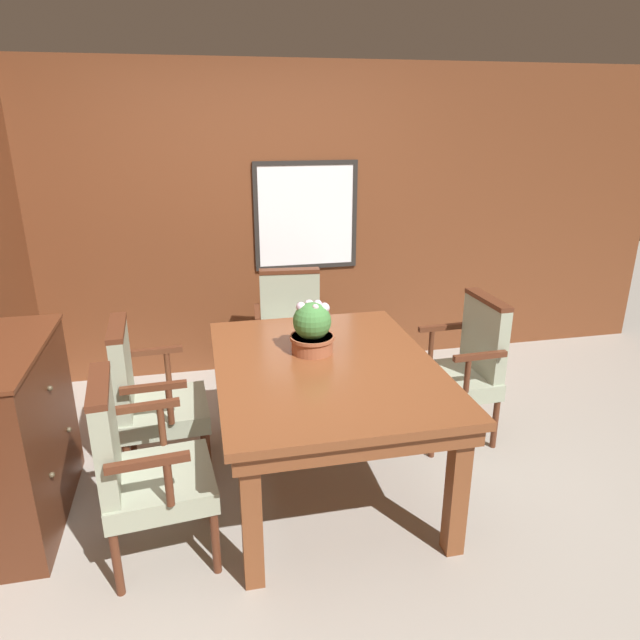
# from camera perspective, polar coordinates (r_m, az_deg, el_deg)

# --- Properties ---
(ground_plane) EXTENTS (14.00, 14.00, 0.00)m
(ground_plane) POSITION_cam_1_polar(r_m,az_deg,el_deg) (3.38, -1.91, -17.51)
(ground_plane) COLOR #A39E93
(wall_back) EXTENTS (7.20, 0.08, 2.45)m
(wall_back) POSITION_cam_1_polar(r_m,az_deg,el_deg) (4.66, -6.40, 9.51)
(wall_back) COLOR brown
(wall_back) RESTS_ON ground_plane
(dining_table) EXTENTS (1.19, 1.57, 0.77)m
(dining_table) POSITION_cam_1_polar(r_m,az_deg,el_deg) (3.17, 0.58, -5.96)
(dining_table) COLOR brown
(dining_table) RESTS_ON ground_plane
(chair_head_far) EXTENTS (0.57, 0.54, 0.96)m
(chair_head_far) POSITION_cam_1_polar(r_m,az_deg,el_deg) (4.31, -2.86, -1.13)
(chair_head_far) COLOR #562B19
(chair_head_far) RESTS_ON ground_plane
(chair_left_near) EXTENTS (0.55, 0.58, 0.96)m
(chair_left_near) POSITION_cam_1_polar(r_m,az_deg,el_deg) (2.86, -17.54, -13.72)
(chair_left_near) COLOR #562B19
(chair_left_near) RESTS_ON ground_plane
(chair_right_far) EXTENTS (0.52, 0.56, 0.96)m
(chair_right_far) POSITION_cam_1_polar(r_m,az_deg,el_deg) (3.86, 14.18, -4.32)
(chair_right_far) COLOR #562B19
(chair_right_far) RESTS_ON ground_plane
(chair_left_far) EXTENTS (0.53, 0.56, 0.96)m
(chair_left_far) POSITION_cam_1_polar(r_m,az_deg,el_deg) (3.49, -16.73, -7.24)
(chair_left_far) COLOR #562B19
(chair_left_far) RESTS_ON ground_plane
(potted_plant) EXTENTS (0.25, 0.25, 0.30)m
(potted_plant) POSITION_cam_1_polar(r_m,az_deg,el_deg) (3.22, -0.79, -0.85)
(potted_plant) COLOR #9E5638
(potted_plant) RESTS_ON dining_table
(sideboard_cabinet) EXTENTS (0.47, 1.00, 0.98)m
(sideboard_cabinet) POSITION_cam_1_polar(r_m,az_deg,el_deg) (3.38, -28.58, -10.32)
(sideboard_cabinet) COLOR #512816
(sideboard_cabinet) RESTS_ON ground_plane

